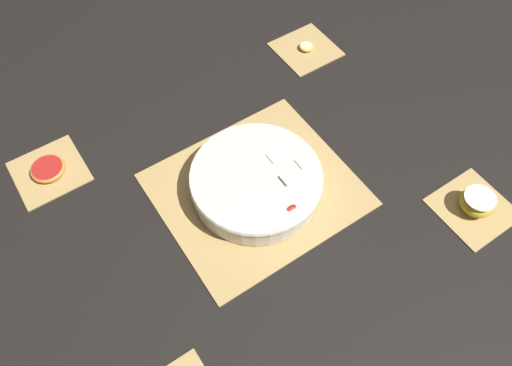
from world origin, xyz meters
name	(u,v)px	position (x,y,z in m)	size (l,w,h in m)	color
ground_plane	(256,190)	(0.00, 0.00, 0.00)	(6.00, 6.00, 0.00)	black
bamboo_mat_center	(256,189)	(0.00, 0.00, 0.00)	(0.41, 0.36, 0.01)	tan
coaster_mat_near_right	(473,208)	(0.36, -0.30, 0.00)	(0.15, 0.15, 0.01)	tan
coaster_mat_far_left	(49,171)	(-0.36, 0.30, 0.00)	(0.15, 0.15, 0.01)	tan
coaster_mat_far_right	(306,49)	(0.36, 0.30, 0.00)	(0.15, 0.15, 0.01)	tan
fruit_salad_bowl	(256,180)	(0.00, 0.00, 0.04)	(0.29, 0.29, 0.06)	silver
apple_half	(477,202)	(0.36, -0.30, 0.03)	(0.07, 0.07, 0.04)	gold
banana_coin_single	(306,47)	(0.36, 0.30, 0.01)	(0.04, 0.04, 0.01)	beige
grapefruit_slice	(48,169)	(-0.36, 0.30, 0.01)	(0.08, 0.08, 0.01)	#B2231E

